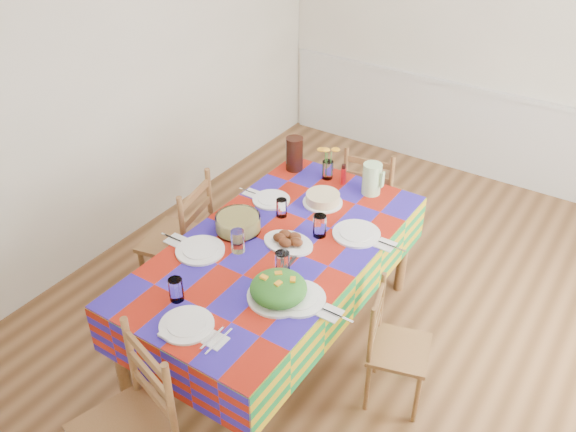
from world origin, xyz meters
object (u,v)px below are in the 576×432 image
at_px(meat_platter, 288,241).
at_px(chair_near, 131,428).
at_px(chair_right, 393,348).
at_px(chair_left, 182,241).
at_px(dining_table, 277,257).
at_px(tea_pitcher, 294,154).
at_px(chair_far, 371,198).
at_px(green_pitcher, 372,179).

distance_m(meat_platter, chair_near, 1.45).
relative_size(meat_platter, chair_right, 0.40).
bearing_deg(chair_left, dining_table, 77.04).
bearing_deg(tea_pitcher, chair_far, 45.75).
height_order(chair_far, chair_left, chair_left).
distance_m(green_pitcher, chair_right, 1.25).
bearing_deg(chair_far, green_pitcher, 104.12).
distance_m(tea_pitcher, chair_left, 1.07).
xyz_separation_m(dining_table, chair_near, (0.01, -1.35, -0.23)).
relative_size(meat_platter, chair_far, 0.35).
bearing_deg(tea_pitcher, meat_platter, -59.29).
bearing_deg(chair_near, tea_pitcher, 117.90).
bearing_deg(chair_right, green_pitcher, 19.80).
bearing_deg(chair_far, chair_right, 112.27).
height_order(tea_pitcher, chair_right, tea_pitcher).
height_order(meat_platter, chair_near, chair_near).
distance_m(meat_platter, chair_left, 0.97).
bearing_deg(chair_near, chair_right, 73.97).
distance_m(green_pitcher, chair_far, 0.68).
bearing_deg(meat_platter, chair_left, -177.25).
distance_m(dining_table, chair_near, 1.37).
bearing_deg(chair_left, green_pitcher, 117.72).
distance_m(green_pitcher, tea_pitcher, 0.65).
distance_m(chair_near, chair_right, 1.59).
bearing_deg(dining_table, chair_right, -0.71).
xyz_separation_m(dining_table, chair_left, (-0.86, 0.01, -0.22)).
relative_size(chair_far, chair_right, 1.16).
bearing_deg(dining_table, green_pitcher, 77.00).
bearing_deg(meat_platter, chair_near, -91.63).
xyz_separation_m(meat_platter, chair_left, (-0.91, -0.04, -0.35)).
bearing_deg(dining_table, chair_near, -89.42).
bearing_deg(tea_pitcher, dining_table, -63.54).
xyz_separation_m(tea_pitcher, chair_left, (-0.41, -0.88, -0.45)).
relative_size(chair_near, chair_far, 1.06).
distance_m(meat_platter, green_pitcher, 0.87).
bearing_deg(dining_table, tea_pitcher, 116.46).
bearing_deg(green_pitcher, meat_platter, -100.34).
distance_m(meat_platter, chair_right, 0.93).
bearing_deg(meat_platter, chair_right, -4.56).
bearing_deg(chair_right, tea_pitcher, 39.53).
bearing_deg(meat_platter, green_pitcher, 79.66).
bearing_deg(chair_far, chair_near, 80.24).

